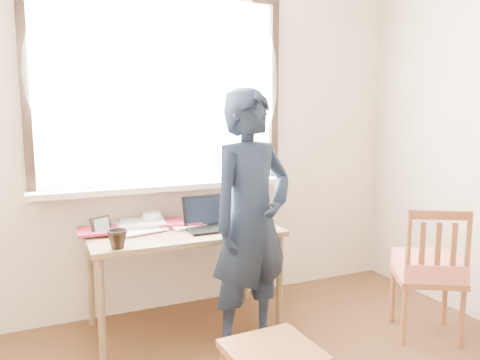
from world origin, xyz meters
name	(u,v)px	position (x,y,z in m)	size (l,w,h in m)	color
room_shell	(330,65)	(-0.02, 0.20, 1.64)	(3.52, 4.02, 2.61)	beige
desk	(184,240)	(-0.17, 1.63, 0.61)	(1.26, 0.63, 0.68)	brown
laptop	(209,221)	(0.00, 1.60, 0.73)	(0.32, 0.26, 0.22)	black
mug_white	(152,219)	(-0.34, 1.82, 0.72)	(0.12, 0.12, 0.10)	white
mug_dark	(117,239)	(-0.64, 1.38, 0.73)	(0.12, 0.12, 0.11)	black
mouse	(250,224)	(0.27, 1.53, 0.69)	(0.09, 0.06, 0.04)	black
desk_clutter	(151,223)	(-0.34, 1.83, 0.70)	(0.81, 0.46, 0.05)	white
book_a	(115,228)	(-0.58, 1.82, 0.69)	(0.20, 0.27, 0.03)	white
book_b	(223,216)	(0.22, 1.88, 0.68)	(0.17, 0.23, 0.02)	white
picture_frame	(101,226)	(-0.69, 1.73, 0.73)	(0.13, 0.08, 0.11)	black
side_chair	(428,268)	(1.23, 0.85, 0.46)	(0.54, 0.54, 0.87)	brown
person	(251,222)	(0.12, 1.19, 0.80)	(0.58, 0.38, 1.60)	black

